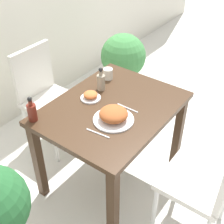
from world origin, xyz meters
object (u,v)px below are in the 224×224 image
sauce_bottle (101,81)px  condiment_bottle (32,111)px  chair_far (45,93)px  side_plate (91,96)px  drink_cup (108,74)px  chair_near (210,180)px  food_plate (113,115)px  potted_plant_right (123,62)px

sauce_bottle → condiment_bottle: same height
chair_far → side_plate: size_ratio=6.20×
side_plate → drink_cup: bearing=13.1°
drink_cup → sauce_bottle: 0.17m
sauce_bottle → drink_cup: bearing=18.6°
drink_cup → chair_near: bearing=-107.1°
chair_near → condiment_bottle: 1.20m
chair_far → condiment_bottle: 0.70m
food_plate → drink_cup: size_ratio=3.13×
chair_near → condiment_bottle: bearing=-70.0°
chair_far → side_plate: 0.62m
chair_far → food_plate: chair_far is taller
chair_near → side_plate: bearing=-90.8°
drink_cup → condiment_bottle: 0.72m
chair_near → food_plate: (-0.09, 0.67, 0.25)m
sauce_bottle → condiment_bottle: bearing=167.0°
chair_far → condiment_bottle: bearing=-138.0°
side_plate → potted_plant_right: potted_plant_right is taller
drink_cup → sauce_bottle: size_ratio=0.47×
drink_cup → potted_plant_right: size_ratio=0.10×
sauce_bottle → condiment_bottle: 0.57m
chair_far → chair_near: bearing=-92.8°
drink_cup → potted_plant_right: (0.58, 0.25, -0.22)m
chair_near → food_plate: size_ratio=3.37×
food_plate → chair_near: bearing=-82.2°
chair_near → chair_far: bearing=-92.8°
chair_near → side_plate: (0.01, 0.95, 0.23)m
sauce_bottle → potted_plant_right: (0.74, 0.30, -0.25)m
side_plate → condiment_bottle: (-0.41, 0.15, 0.04)m
chair_far → potted_plant_right: (0.82, -0.25, 0.03)m
chair_far → potted_plant_right: bearing=-17.0°
drink_cup → side_plate: bearing=-166.9°
food_plate → condiment_bottle: (-0.31, 0.43, 0.03)m
side_plate → drink_cup: (0.30, 0.07, 0.02)m
chair_far → sauce_bottle: bearing=-81.6°
chair_far → food_plate: (-0.17, -0.85, 0.25)m
potted_plant_right → sauce_bottle: bearing=-157.5°
food_plate → side_plate: (0.10, 0.28, -0.02)m
food_plate → drink_cup: 0.53m
food_plate → condiment_bottle: size_ratio=1.49×
food_plate → potted_plant_right: size_ratio=0.33×
chair_near → food_plate: 0.72m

